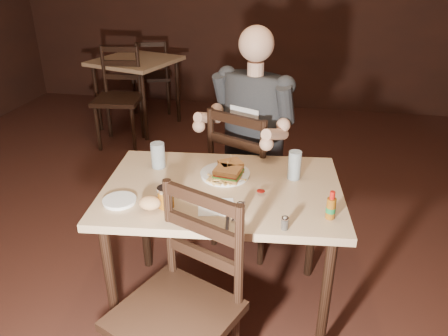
% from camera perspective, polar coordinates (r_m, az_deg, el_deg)
% --- Properties ---
extents(room_shell, '(7.00, 7.00, 7.00)m').
position_cam_1_polar(room_shell, '(2.16, -6.90, 15.13)').
color(room_shell, black).
rests_on(room_shell, ground).
extents(main_table, '(1.25, 0.89, 0.77)m').
position_cam_1_polar(main_table, '(2.21, -0.24, -4.38)').
color(main_table, tan).
rests_on(main_table, ground).
extents(bg_table, '(1.00, 1.00, 0.77)m').
position_cam_1_polar(bg_table, '(5.01, -11.43, 12.78)').
color(bg_table, tan).
rests_on(bg_table, ground).
extents(chair_far, '(0.62, 0.64, 0.99)m').
position_cam_1_polar(chair_far, '(2.85, 3.79, -1.27)').
color(chair_far, black).
rests_on(chair_far, ground).
extents(chair_near, '(0.60, 0.63, 0.97)m').
position_cam_1_polar(chair_near, '(1.89, -6.49, -18.56)').
color(chair_near, black).
rests_on(chair_near, ground).
extents(bg_chair_far, '(0.52, 0.55, 0.89)m').
position_cam_1_polar(bg_chair_far, '(5.57, -9.16, 11.78)').
color(bg_chair_far, black).
rests_on(bg_chair_far, ground).
extents(bg_chair_near, '(0.50, 0.54, 0.97)m').
position_cam_1_polar(bg_chair_near, '(4.58, -13.69, 8.74)').
color(bg_chair_near, black).
rests_on(bg_chair_near, ground).
extents(diner, '(0.67, 0.62, 0.94)m').
position_cam_1_polar(diner, '(2.62, 3.54, 7.81)').
color(diner, '#282A2D').
rests_on(diner, chair_far).
extents(dinner_plate, '(0.27, 0.27, 0.01)m').
position_cam_1_polar(dinner_plate, '(2.27, 0.14, -0.87)').
color(dinner_plate, white).
rests_on(dinner_plate, main_table).
extents(sandwich_left, '(0.14, 0.12, 0.11)m').
position_cam_1_polar(sandwich_left, '(2.18, 0.48, -0.24)').
color(sandwich_left, '#BA824A').
rests_on(sandwich_left, dinner_plate).
extents(sandwich_right, '(0.14, 0.14, 0.10)m').
position_cam_1_polar(sandwich_right, '(2.26, 0.89, 0.58)').
color(sandwich_right, '#BA824A').
rests_on(sandwich_right, dinner_plate).
extents(fries_pile, '(0.24, 0.18, 0.04)m').
position_cam_1_polar(fries_pile, '(2.17, 0.21, -1.51)').
color(fries_pile, '#E7B45A').
rests_on(fries_pile, dinner_plate).
extents(ketchup_dollop, '(0.04, 0.04, 0.01)m').
position_cam_1_polar(ketchup_dollop, '(2.10, 4.84, -3.00)').
color(ketchup_dollop, maroon).
rests_on(ketchup_dollop, dinner_plate).
extents(glass_left, '(0.08, 0.08, 0.14)m').
position_cam_1_polar(glass_left, '(2.36, -8.62, 1.64)').
color(glass_left, silver).
rests_on(glass_left, main_table).
extents(glass_right, '(0.07, 0.07, 0.15)m').
position_cam_1_polar(glass_right, '(2.24, 9.20, 0.36)').
color(glass_right, silver).
rests_on(glass_right, main_table).
extents(hot_sauce, '(0.04, 0.04, 0.13)m').
position_cam_1_polar(hot_sauce, '(1.94, 13.83, -4.71)').
color(hot_sauce, brown).
rests_on(hot_sauce, main_table).
extents(salt_shaker, '(0.04, 0.04, 0.06)m').
position_cam_1_polar(salt_shaker, '(1.93, 2.14, -5.35)').
color(salt_shaker, white).
rests_on(salt_shaker, main_table).
extents(pepper_shaker, '(0.04, 0.04, 0.06)m').
position_cam_1_polar(pepper_shaker, '(1.85, 7.95, -7.13)').
color(pepper_shaker, '#38332D').
rests_on(pepper_shaker, main_table).
extents(syrup_dispenser, '(0.08, 0.08, 0.10)m').
position_cam_1_polar(syrup_dispenser, '(2.00, -7.61, -3.79)').
color(syrup_dispenser, brown).
rests_on(syrup_dispenser, main_table).
extents(napkin, '(0.19, 0.18, 0.00)m').
position_cam_1_polar(napkin, '(2.00, -1.03, -5.09)').
color(napkin, white).
rests_on(napkin, main_table).
extents(knife, '(0.04, 0.23, 0.01)m').
position_cam_1_polar(knife, '(1.90, 0.48, -6.83)').
color(knife, silver).
rests_on(knife, napkin).
extents(fork, '(0.04, 0.17, 0.01)m').
position_cam_1_polar(fork, '(1.96, 1.91, -5.68)').
color(fork, silver).
rests_on(fork, napkin).
extents(side_plate, '(0.17, 0.17, 0.01)m').
position_cam_1_polar(side_plate, '(2.09, -13.48, -4.25)').
color(side_plate, white).
rests_on(side_plate, main_table).
extents(bread_roll, '(0.11, 0.09, 0.06)m').
position_cam_1_polar(bread_roll, '(1.98, -9.65, -4.50)').
color(bread_roll, tan).
rests_on(bread_roll, side_plate).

